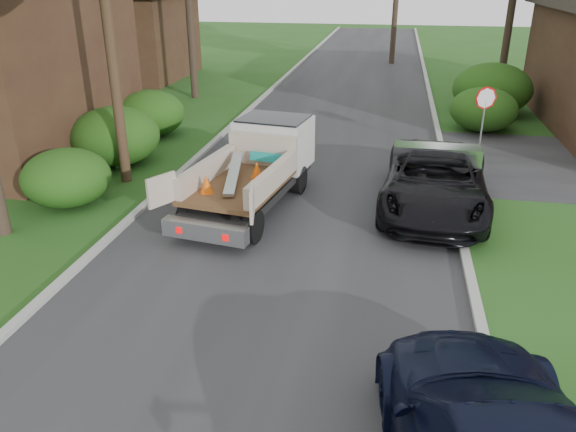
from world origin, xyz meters
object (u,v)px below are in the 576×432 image
(house_left_far, at_px, (122,23))
(flatbed_truck, at_px, (261,160))
(stop_sign, at_px, (484,108))
(black_pickup, at_px, (435,180))

(house_left_far, bearing_deg, flatbed_truck, -55.01)
(flatbed_truck, bearing_deg, house_left_far, 133.86)
(house_left_far, distance_m, flatbed_truck, 21.62)
(stop_sign, relative_size, black_pickup, 0.43)
(stop_sign, height_order, flatbed_truck, stop_sign)
(stop_sign, height_order, house_left_far, house_left_far)
(house_left_far, relative_size, flatbed_truck, 1.32)
(stop_sign, height_order, black_pickup, stop_sign)
(house_left_far, distance_m, black_pickup, 24.51)
(stop_sign, xyz_separation_m, flatbed_truck, (-6.35, -4.64, -0.65))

